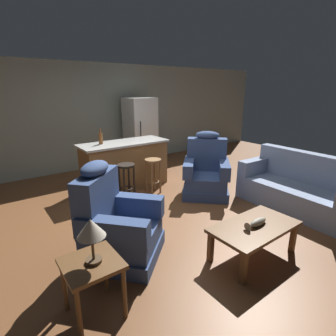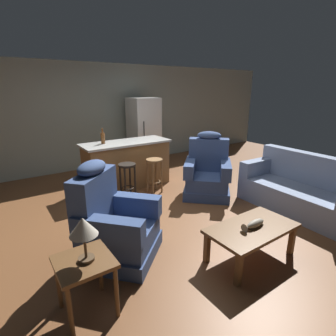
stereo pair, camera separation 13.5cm
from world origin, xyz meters
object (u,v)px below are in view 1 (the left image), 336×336
at_px(bar_stool_right, 153,170).
at_px(bottle_tall_green, 101,138).
at_px(recliner_near_island, 206,173).
at_px(fish_figurine, 256,223).
at_px(recliner_near_lamp, 116,225).
at_px(coffee_table, 254,229).
at_px(couch, 299,189).
at_px(kitchen_island, 125,164).
at_px(table_lamp, 91,230).
at_px(refrigerator, 140,132).
at_px(bar_stool_left, 126,175).
at_px(end_table, 92,271).

height_order(bar_stool_right, bottle_tall_green, bottle_tall_green).
bearing_deg(recliner_near_island, fish_figurine, 16.39).
bearing_deg(recliner_near_lamp, coffee_table, 11.59).
relative_size(couch, recliner_near_island, 1.61).
relative_size(kitchen_island, bar_stool_right, 2.65).
bearing_deg(bottle_tall_green, couch, -50.13).
height_order(table_lamp, refrigerator, refrigerator).
xyz_separation_m(kitchen_island, bar_stool_left, (-0.30, -0.63, -0.01)).
relative_size(kitchen_island, bar_stool_left, 2.65).
xyz_separation_m(fish_figurine, recliner_near_lamp, (-1.33, 1.01, -0.04)).
height_order(recliner_near_lamp, end_table, recliner_near_lamp).
bearing_deg(coffee_table, recliner_near_island, 61.94).
bearing_deg(kitchen_island, bottle_tall_green, 168.75).
height_order(coffee_table, couch, couch).
bearing_deg(kitchen_island, recliner_near_lamp, -120.19).
relative_size(fish_figurine, couch, 0.18).
bearing_deg(bar_stool_left, fish_figurine, -80.62).
xyz_separation_m(recliner_near_island, table_lamp, (-2.84, -1.51, 0.45)).
bearing_deg(bar_stool_left, bar_stool_right, 0.00).
xyz_separation_m(recliner_near_island, bar_stool_left, (-1.38, 0.65, 0.05)).
height_order(couch, bottle_tall_green, bottle_tall_green).
xyz_separation_m(couch, bar_stool_right, (-1.60, 2.08, 0.13)).
bearing_deg(bar_stool_left, end_table, -124.51).
bearing_deg(table_lamp, bottle_tall_green, 65.57).
xyz_separation_m(fish_figurine, recliner_near_island, (0.97, 1.83, -0.04)).
xyz_separation_m(recliner_near_lamp, bottle_tall_green, (0.77, 2.19, 0.64)).
height_order(table_lamp, bar_stool_right, table_lamp).
relative_size(recliner_near_lamp, recliner_near_island, 1.00).
relative_size(bar_stool_right, bottle_tall_green, 2.27).
relative_size(table_lamp, bottle_tall_green, 1.37).
bearing_deg(couch, bar_stool_right, -50.09).
relative_size(couch, bar_stool_right, 2.84).
bearing_deg(bar_stool_right, fish_figurine, -94.01).
bearing_deg(bar_stool_right, recliner_near_lamp, -135.61).
height_order(recliner_near_island, bar_stool_left, recliner_near_island).
height_order(coffee_table, bar_stool_left, bar_stool_left).
xyz_separation_m(fish_figurine, bottle_tall_green, (-0.56, 3.20, 0.60)).
bearing_deg(fish_figurine, table_lamp, 170.25).
xyz_separation_m(recliner_near_lamp, recliner_near_island, (2.30, 0.82, 0.00)).
xyz_separation_m(fish_figurine, bar_stool_left, (-0.41, 2.48, 0.01)).
distance_m(end_table, refrigerator, 4.93).
bearing_deg(bar_stool_right, couch, -52.31).
xyz_separation_m(coffee_table, bar_stool_left, (-0.42, 2.46, 0.11)).
bearing_deg(fish_figurine, couch, 12.87).
bearing_deg(recliner_near_island, table_lamp, -17.65).
relative_size(bar_stool_left, bar_stool_right, 1.00).
bearing_deg(coffee_table, refrigerator, 77.05).
height_order(refrigerator, bottle_tall_green, refrigerator).
height_order(recliner_near_lamp, bar_stool_right, recliner_near_lamp).
bearing_deg(bar_stool_left, recliner_near_lamp, -121.99).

